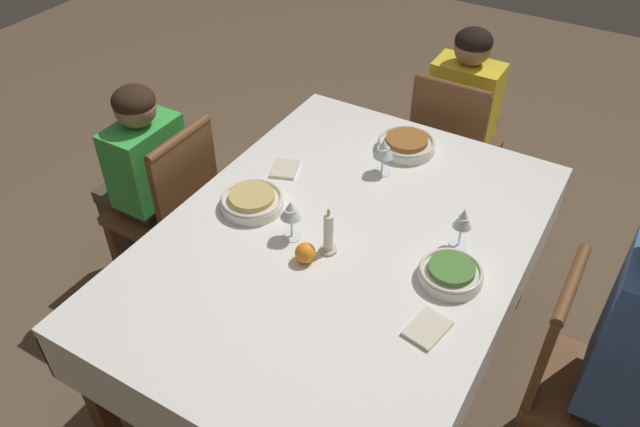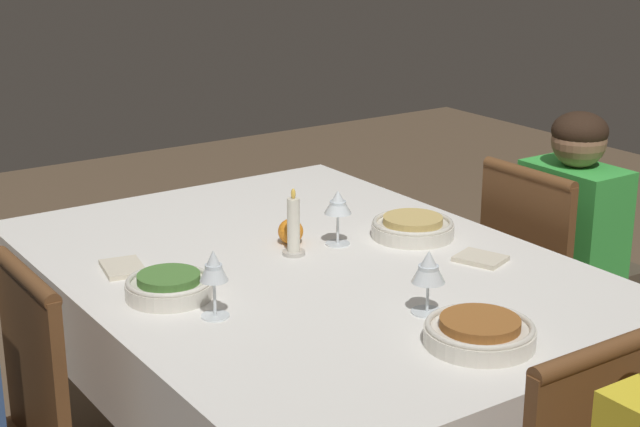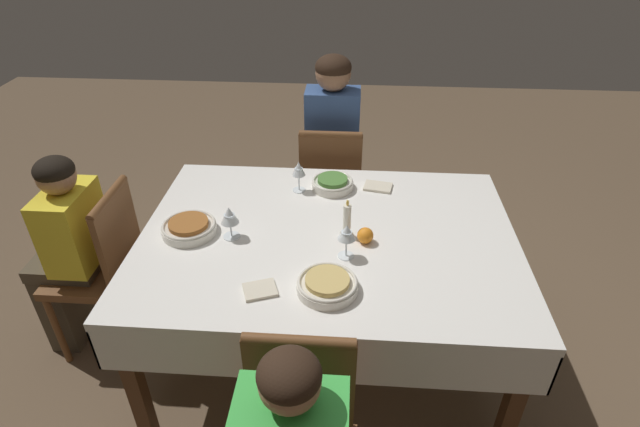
# 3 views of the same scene
# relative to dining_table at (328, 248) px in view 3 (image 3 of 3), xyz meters

# --- Properties ---
(ground_plane) EXTENTS (8.00, 8.00, 0.00)m
(ground_plane) POSITION_rel_dining_table_xyz_m (0.00, 0.00, -0.65)
(ground_plane) COLOR brown
(dining_table) EXTENTS (1.58, 1.14, 0.72)m
(dining_table) POSITION_rel_dining_table_xyz_m (0.00, 0.00, 0.00)
(dining_table) COLOR white
(dining_table) RESTS_ON ground_plane
(chair_north) EXTENTS (0.37, 0.37, 0.87)m
(chair_north) POSITION_rel_dining_table_xyz_m (-0.03, 0.82, -0.16)
(chair_north) COLOR brown
(chair_north) RESTS_ON ground_plane
(chair_west) EXTENTS (0.37, 0.37, 0.87)m
(chair_west) POSITION_rel_dining_table_xyz_m (-1.03, 0.02, -0.16)
(chair_west) COLOR brown
(chair_west) RESTS_ON ground_plane
(person_adult_denim) EXTENTS (0.30, 0.34, 1.22)m
(person_adult_denim) POSITION_rel_dining_table_xyz_m (-0.03, 0.96, 0.04)
(person_adult_denim) COLOR #282833
(person_adult_denim) RESTS_ON ground_plane
(person_child_yellow) EXTENTS (0.33, 0.30, 1.03)m
(person_child_yellow) POSITION_rel_dining_table_xyz_m (-1.19, 0.02, -0.08)
(person_child_yellow) COLOR #4C4233
(person_child_yellow) RESTS_ON ground_plane
(bowl_north) EXTENTS (0.20, 0.20, 0.06)m
(bowl_north) POSITION_rel_dining_table_xyz_m (-0.00, 0.38, 0.10)
(bowl_north) COLOR silver
(bowl_north) RESTS_ON dining_table
(wine_glass_north) EXTENTS (0.06, 0.06, 0.15)m
(wine_glass_north) POSITION_rel_dining_table_xyz_m (-0.16, 0.35, 0.18)
(wine_glass_north) COLOR white
(wine_glass_north) RESTS_ON dining_table
(bowl_south) EXTENTS (0.22, 0.22, 0.06)m
(bowl_south) POSITION_rel_dining_table_xyz_m (0.02, -0.35, 0.10)
(bowl_south) COLOR silver
(bowl_south) RESTS_ON dining_table
(wine_glass_south) EXTENTS (0.07, 0.07, 0.15)m
(wine_glass_south) POSITION_rel_dining_table_xyz_m (0.08, -0.14, 0.18)
(wine_glass_south) COLOR white
(wine_glass_south) RESTS_ON dining_table
(bowl_west) EXTENTS (0.23, 0.23, 0.06)m
(bowl_west) POSITION_rel_dining_table_xyz_m (-0.58, -0.03, 0.10)
(bowl_west) COLOR silver
(bowl_west) RESTS_ON dining_table
(wine_glass_west) EXTENTS (0.07, 0.07, 0.14)m
(wine_glass_west) POSITION_rel_dining_table_xyz_m (-0.40, -0.05, 0.17)
(wine_glass_west) COLOR white
(wine_glass_west) RESTS_ON dining_table
(candle_centerpiece) EXTENTS (0.06, 0.06, 0.18)m
(candle_centerpiece) POSITION_rel_dining_table_xyz_m (0.08, -0.01, 0.14)
(candle_centerpiece) COLOR beige
(candle_centerpiece) RESTS_ON dining_table
(orange_fruit) EXTENTS (0.07, 0.07, 0.07)m
(orange_fruit) POSITION_rel_dining_table_xyz_m (0.15, -0.05, 0.11)
(orange_fruit) COLOR orange
(orange_fruit) RESTS_ON dining_table
(napkin_red_folded) EXTENTS (0.14, 0.13, 0.01)m
(napkin_red_folded) POSITION_rel_dining_table_xyz_m (-0.22, -0.37, 0.08)
(napkin_red_folded) COLOR beige
(napkin_red_folded) RESTS_ON dining_table
(napkin_spare_side) EXTENTS (0.15, 0.12, 0.01)m
(napkin_spare_side) POSITION_rel_dining_table_xyz_m (0.22, 0.40, 0.08)
(napkin_spare_side) COLOR beige
(napkin_spare_side) RESTS_ON dining_table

